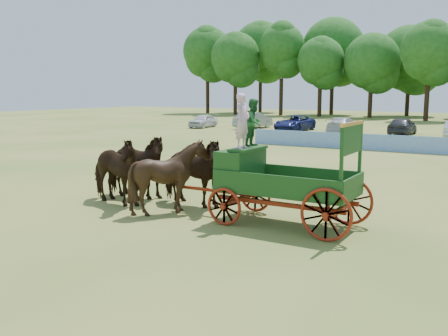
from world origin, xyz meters
TOP-DOWN VIEW (x-y plane):
  - ground at (0.00, 0.00)m, footprint 160.00×160.00m
  - horse_lead_left at (-9.00, -1.94)m, footprint 2.89×1.69m
  - horse_lead_right at (-9.00, -0.84)m, footprint 2.82×1.49m
  - horse_wheel_left at (-6.60, -1.94)m, footprint 2.41×2.23m
  - horse_wheel_right at (-6.60, -0.84)m, footprint 2.79×1.40m
  - farm_dray at (-3.62, -1.37)m, footprint 5.99×2.00m
  - parked_cars at (-7.41, 30.17)m, footprint 36.32×7.40m

SIDE VIEW (x-z plane):
  - ground at x=0.00m, z-range 0.00..0.00m
  - parked_cars at x=-7.41m, z-range -0.06..1.58m
  - horse_lead_left at x=-9.00m, z-range 0.00..2.30m
  - horse_lead_right at x=-9.00m, z-range 0.00..2.30m
  - horse_wheel_right at x=-6.60m, z-range 0.00..2.30m
  - horse_wheel_left at x=-6.60m, z-range 0.00..2.30m
  - farm_dray at x=-3.62m, z-range -0.28..3.44m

